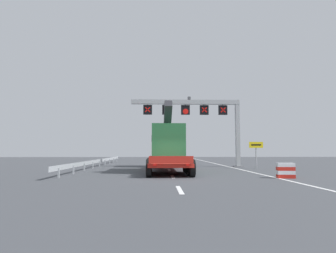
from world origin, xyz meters
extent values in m
plane|color=#424449|center=(0.00, 0.00, 0.00)|extent=(112.00, 112.00, 0.00)
cube|color=silver|center=(-0.02, -6.00, 0.01)|extent=(0.20, 2.60, 0.01)
cube|color=silver|center=(-0.02, 0.35, 0.01)|extent=(0.20, 2.60, 0.01)
cube|color=silver|center=(-0.02, 6.70, 0.01)|extent=(0.20, 2.60, 0.01)
cube|color=silver|center=(-0.02, 13.05, 0.01)|extent=(0.20, 2.60, 0.01)
cube|color=silver|center=(-0.02, 19.40, 0.01)|extent=(0.20, 2.60, 0.01)
cube|color=silver|center=(-0.02, 25.74, 0.01)|extent=(0.20, 2.60, 0.01)
cube|color=silver|center=(-0.02, 32.09, 0.01)|extent=(0.20, 2.60, 0.01)
cube|color=silver|center=(-0.02, 38.44, 0.01)|extent=(0.20, 2.60, 0.01)
cube|color=silver|center=(-0.02, 44.79, 0.01)|extent=(0.20, 2.60, 0.01)
cube|color=silver|center=(6.20, 12.00, 0.01)|extent=(0.20, 63.00, 0.01)
cube|color=#9EA0A5|center=(7.12, 11.13, 3.41)|extent=(0.40, 0.40, 6.82)
cube|color=slate|center=(7.12, 11.13, 0.04)|extent=(0.90, 0.90, 0.08)
cube|color=#9EA0A5|center=(1.81, 11.13, 6.57)|extent=(11.02, 0.44, 0.44)
cube|color=#4C4C51|center=(2.20, 11.13, 6.97)|extent=(0.28, 0.40, 0.28)
cube|color=black|center=(5.65, 11.13, 5.76)|extent=(0.88, 0.24, 0.97)
cube|color=#9EA0A5|center=(5.65, 11.13, 6.30)|extent=(0.08, 0.08, 0.16)
cube|color=red|center=(5.65, 11.00, 5.76)|extent=(0.54, 0.02, 0.54)
cube|color=red|center=(5.65, 11.00, 5.76)|extent=(0.54, 0.02, 0.54)
cube|color=black|center=(3.73, 11.13, 5.76)|extent=(0.88, 0.24, 0.97)
cube|color=#9EA0A5|center=(3.73, 11.13, 6.30)|extent=(0.08, 0.08, 0.16)
cube|color=red|center=(3.73, 11.00, 5.76)|extent=(0.54, 0.02, 0.54)
cube|color=red|center=(3.73, 11.00, 5.76)|extent=(0.54, 0.02, 0.54)
cube|color=black|center=(1.81, 11.13, 5.76)|extent=(0.88, 0.24, 0.97)
cube|color=#9EA0A5|center=(1.81, 11.13, 6.30)|extent=(0.08, 0.08, 0.16)
cone|color=red|center=(1.81, 11.00, 5.58)|extent=(0.56, 0.02, 0.56)
cube|color=black|center=(-0.10, 11.13, 5.76)|extent=(0.88, 0.24, 0.97)
cube|color=#9EA0A5|center=(-0.10, 11.13, 6.30)|extent=(0.08, 0.08, 0.16)
cone|color=orange|center=(-0.10, 11.00, 5.86)|extent=(0.32, 0.32, 0.34)
cube|color=black|center=(-2.02, 11.13, 5.76)|extent=(0.88, 0.24, 0.97)
cube|color=#9EA0A5|center=(-2.02, 11.13, 6.30)|extent=(0.08, 0.08, 0.16)
cube|color=red|center=(-2.02, 11.00, 5.76)|extent=(0.54, 0.02, 0.54)
cube|color=red|center=(-2.02, 11.00, 5.76)|extent=(0.54, 0.02, 0.54)
cube|color=red|center=(-0.22, 4.34, 0.73)|extent=(2.92, 10.43, 0.24)
cube|color=red|center=(-0.16, -0.94, 1.10)|extent=(2.66, 0.11, 0.44)
cylinder|color=black|center=(-1.52, -0.17, 0.55)|extent=(0.33, 1.10, 1.10)
cylinder|color=black|center=(1.18, -0.14, 0.55)|extent=(0.33, 1.10, 1.10)
cylinder|color=black|center=(-1.53, 0.88, 0.55)|extent=(0.33, 1.10, 1.10)
cylinder|color=black|center=(1.17, 0.91, 0.55)|extent=(0.33, 1.10, 1.10)
cylinder|color=black|center=(-1.54, 1.93, 0.55)|extent=(0.33, 1.10, 1.10)
cylinder|color=black|center=(1.16, 1.96, 0.55)|extent=(0.33, 1.10, 1.10)
cylinder|color=black|center=(-1.56, 2.98, 0.55)|extent=(0.33, 1.10, 1.10)
cylinder|color=black|center=(1.14, 3.01, 0.55)|extent=(0.33, 1.10, 1.10)
cylinder|color=black|center=(-1.57, 4.03, 0.55)|extent=(0.33, 1.10, 1.10)
cylinder|color=black|center=(1.13, 4.06, 0.55)|extent=(0.33, 1.10, 1.10)
cube|color=silver|center=(-0.30, 11.44, 2.10)|extent=(2.61, 3.23, 3.10)
cube|color=black|center=(-0.30, 11.44, 2.80)|extent=(2.64, 3.25, 0.60)
cylinder|color=black|center=(-1.60, 12.31, 0.55)|extent=(0.35, 1.10, 1.10)
cylinder|color=black|center=(0.97, 12.34, 0.55)|extent=(0.35, 1.10, 1.10)
cylinder|color=black|center=(-1.58, 10.31, 0.55)|extent=(0.35, 1.10, 1.10)
cylinder|color=black|center=(1.00, 10.34, 0.55)|extent=(0.35, 1.10, 1.10)
cube|color=#236638|center=(-0.23, 4.74, 2.20)|extent=(2.45, 5.75, 2.70)
cube|color=#2D2D33|center=(-0.22, 3.89, 4.15)|extent=(0.59, 2.95, 2.29)
cube|color=red|center=(-1.14, -0.99, 0.80)|extent=(0.20, 0.06, 0.12)
cube|color=red|center=(0.82, -0.96, 0.80)|extent=(0.20, 0.06, 0.12)
cylinder|color=#9EA0A5|center=(8.04, 8.35, 1.22)|extent=(0.10, 0.10, 2.44)
cube|color=yellow|center=(8.04, 8.29, 2.16)|extent=(1.27, 0.06, 0.55)
cube|color=black|center=(8.04, 8.26, 2.16)|extent=(0.92, 0.01, 0.12)
cube|color=red|center=(6.70, -0.95, 0.11)|extent=(1.05, 0.61, 0.23)
cube|color=white|center=(6.70, -0.95, 0.34)|extent=(1.05, 0.61, 0.22)
cube|color=red|center=(6.70, -0.95, 0.56)|extent=(1.05, 0.61, 0.23)
cube|color=white|center=(6.70, -0.95, 0.79)|extent=(1.05, 0.61, 0.23)
cube|color=#999EA3|center=(-6.97, 11.83, 0.60)|extent=(0.04, 27.66, 0.32)
cube|color=#999EA3|center=(-6.91, -0.46, 0.30)|extent=(0.10, 0.10, 0.60)
cube|color=#999EA3|center=(-6.91, 2.61, 0.30)|extent=(0.10, 0.10, 0.60)
cube|color=#999EA3|center=(-6.91, 5.68, 0.30)|extent=(0.10, 0.10, 0.60)
cube|color=#999EA3|center=(-6.91, 8.76, 0.30)|extent=(0.10, 0.10, 0.60)
cube|color=#999EA3|center=(-6.91, 11.83, 0.30)|extent=(0.10, 0.10, 0.60)
cube|color=#999EA3|center=(-6.91, 14.90, 0.30)|extent=(0.10, 0.10, 0.60)
cube|color=#999EA3|center=(-6.91, 17.98, 0.30)|extent=(0.10, 0.10, 0.60)
cube|color=#999EA3|center=(-6.91, 21.05, 0.30)|extent=(0.10, 0.10, 0.60)
cube|color=#999EA3|center=(-6.91, 24.12, 0.30)|extent=(0.10, 0.10, 0.60)
camera|label=1|loc=(-0.91, -18.50, 1.66)|focal=31.51mm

